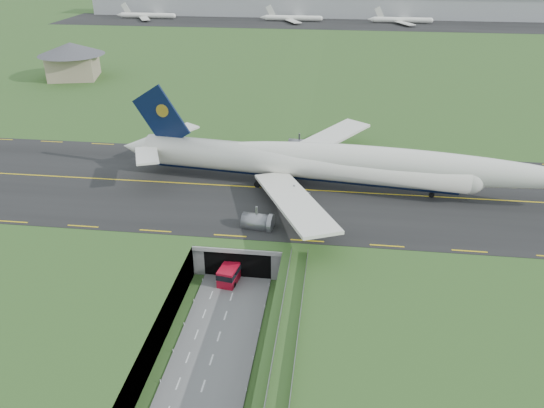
# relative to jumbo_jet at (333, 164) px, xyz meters

# --- Properties ---
(ground) EXTENTS (900.00, 900.00, 0.00)m
(ground) POSITION_rel_jumbo_jet_xyz_m (-15.75, -34.99, -11.61)
(ground) COLOR #345622
(ground) RESTS_ON ground
(airfield_deck) EXTENTS (800.00, 800.00, 6.00)m
(airfield_deck) POSITION_rel_jumbo_jet_xyz_m (-15.75, -34.99, -8.61)
(airfield_deck) COLOR gray
(airfield_deck) RESTS_ON ground
(trench_road) EXTENTS (12.00, 75.00, 0.20)m
(trench_road) POSITION_rel_jumbo_jet_xyz_m (-15.75, -42.49, -11.51)
(trench_road) COLOR slate
(trench_road) RESTS_ON ground
(taxiway) EXTENTS (800.00, 44.00, 0.18)m
(taxiway) POSITION_rel_jumbo_jet_xyz_m (-15.75, -1.99, -5.52)
(taxiway) COLOR black
(taxiway) RESTS_ON airfield_deck
(tunnel_portal) EXTENTS (17.00, 22.30, 6.00)m
(tunnel_portal) POSITION_rel_jumbo_jet_xyz_m (-15.75, -18.28, -8.27)
(tunnel_portal) COLOR gray
(tunnel_portal) RESTS_ON ground
(guideway) EXTENTS (3.00, 53.00, 7.05)m
(guideway) POSITION_rel_jumbo_jet_xyz_m (-4.75, -54.10, -6.29)
(guideway) COLOR #A8A8A3
(guideway) RESTS_ON ground
(jumbo_jet) EXTENTS (98.92, 62.52, 20.81)m
(jumbo_jet) POSITION_rel_jumbo_jet_xyz_m (0.00, 0.00, 0.00)
(jumbo_jet) COLOR white
(jumbo_jet) RESTS_ON ground
(shuttle_tram) EXTENTS (4.18, 8.24, 3.20)m
(shuttle_tram) POSITION_rel_jumbo_jet_xyz_m (-16.70, -27.35, -9.85)
(shuttle_tram) COLOR #AC0B21
(shuttle_tram) RESTS_ON ground
(service_building) EXTENTS (29.38, 29.38, 13.20)m
(service_building) POSITION_rel_jumbo_jet_xyz_m (-98.95, 85.67, 2.21)
(service_building) COLOR tan
(service_building) RESTS_ON ground
(cargo_terminal) EXTENTS (320.00, 67.00, 15.60)m
(cargo_terminal) POSITION_rel_jumbo_jet_xyz_m (-15.97, 264.42, 2.35)
(cargo_terminal) COLOR #B2B2B2
(cargo_terminal) RESTS_ON ground
(distant_hills) EXTENTS (700.00, 91.00, 60.00)m
(distant_hills) POSITION_rel_jumbo_jet_xyz_m (48.63, 395.01, -15.61)
(distant_hills) COLOR slate
(distant_hills) RESTS_ON ground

